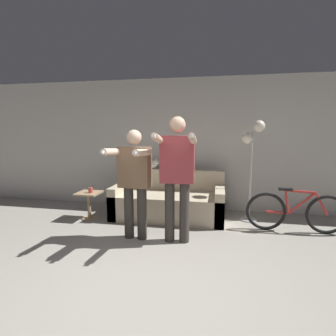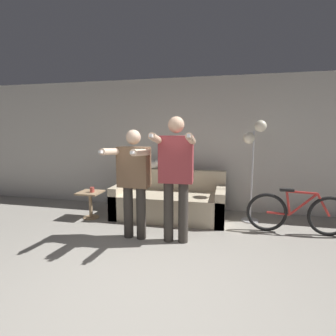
{
  "view_description": "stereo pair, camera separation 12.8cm",
  "coord_description": "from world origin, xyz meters",
  "px_view_note": "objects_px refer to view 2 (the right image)",
  "views": [
    {
      "loc": [
        0.71,
        -2.16,
        1.58
      ],
      "look_at": [
        -0.08,
        1.89,
        0.99
      ],
      "focal_mm": 28.0,
      "sensor_mm": 36.0,
      "label": 1
    },
    {
      "loc": [
        0.84,
        -2.13,
        1.58
      ],
      "look_at": [
        -0.08,
        1.89,
        0.99
      ],
      "focal_mm": 28.0,
      "sensor_mm": 36.0,
      "label": 2
    }
  ],
  "objects_px": {
    "couch": "(170,202)",
    "side_table": "(90,199)",
    "floor_lamp": "(254,144)",
    "bicycle": "(297,213)",
    "cup": "(92,190)",
    "person_right": "(176,170)",
    "cat": "(153,164)",
    "person_left": "(133,177)"
  },
  "relations": [
    {
      "from": "cup",
      "to": "bicycle",
      "type": "xyz_separation_m",
      "value": [
        3.42,
        0.07,
        -0.21
      ]
    },
    {
      "from": "couch",
      "to": "side_table",
      "type": "bearing_deg",
      "value": -164.8
    },
    {
      "from": "couch",
      "to": "person_left",
      "type": "bearing_deg",
      "value": -105.66
    },
    {
      "from": "bicycle",
      "to": "person_right",
      "type": "bearing_deg",
      "value": -157.66
    },
    {
      "from": "couch",
      "to": "person_left",
      "type": "xyz_separation_m",
      "value": [
        -0.3,
        -1.06,
        0.65
      ]
    },
    {
      "from": "person_right",
      "to": "person_left",
      "type": "bearing_deg",
      "value": 177.54
    },
    {
      "from": "bicycle",
      "to": "couch",
      "type": "bearing_deg",
      "value": 170.84
    },
    {
      "from": "cat",
      "to": "side_table",
      "type": "distance_m",
      "value": 1.34
    },
    {
      "from": "person_left",
      "to": "bicycle",
      "type": "xyz_separation_m",
      "value": [
        2.38,
        0.73,
        -0.6
      ]
    },
    {
      "from": "side_table",
      "to": "person_left",
      "type": "bearing_deg",
      "value": -32.18
    },
    {
      "from": "person_right",
      "to": "cup",
      "type": "bearing_deg",
      "value": 155.6
    },
    {
      "from": "floor_lamp",
      "to": "side_table",
      "type": "xyz_separation_m",
      "value": [
        -2.83,
        -0.46,
        -1.0
      ]
    },
    {
      "from": "person_right",
      "to": "cat",
      "type": "height_order",
      "value": "person_right"
    },
    {
      "from": "couch",
      "to": "bicycle",
      "type": "height_order",
      "value": "couch"
    },
    {
      "from": "cat",
      "to": "floor_lamp",
      "type": "relative_size",
      "value": 0.23
    },
    {
      "from": "cup",
      "to": "person_right",
      "type": "bearing_deg",
      "value": -21.7
    },
    {
      "from": "person_left",
      "to": "couch",
      "type": "bearing_deg",
      "value": 77.76
    },
    {
      "from": "floor_lamp",
      "to": "bicycle",
      "type": "height_order",
      "value": "floor_lamp"
    },
    {
      "from": "person_right",
      "to": "bicycle",
      "type": "xyz_separation_m",
      "value": [
        1.76,
        0.72,
        -0.72
      ]
    },
    {
      "from": "couch",
      "to": "bicycle",
      "type": "xyz_separation_m",
      "value": [
        2.08,
        -0.34,
        0.05
      ]
    },
    {
      "from": "floor_lamp",
      "to": "person_left",
      "type": "bearing_deg",
      "value": -146.54
    },
    {
      "from": "floor_lamp",
      "to": "side_table",
      "type": "relative_size",
      "value": 3.6
    },
    {
      "from": "couch",
      "to": "bicycle",
      "type": "relative_size",
      "value": 1.33
    },
    {
      "from": "person_right",
      "to": "floor_lamp",
      "type": "bearing_deg",
      "value": 42.98
    },
    {
      "from": "cup",
      "to": "floor_lamp",
      "type": "bearing_deg",
      "value": 10.0
    },
    {
      "from": "person_left",
      "to": "person_right",
      "type": "height_order",
      "value": "person_right"
    },
    {
      "from": "couch",
      "to": "side_table",
      "type": "xyz_separation_m",
      "value": [
        -1.39,
        -0.38,
        0.07
      ]
    },
    {
      "from": "floor_lamp",
      "to": "person_right",
      "type": "bearing_deg",
      "value": -134.32
    },
    {
      "from": "person_right",
      "to": "couch",
      "type": "bearing_deg",
      "value": 104.17
    },
    {
      "from": "floor_lamp",
      "to": "side_table",
      "type": "distance_m",
      "value": 3.04
    },
    {
      "from": "person_left",
      "to": "floor_lamp",
      "type": "height_order",
      "value": "floor_lamp"
    },
    {
      "from": "person_left",
      "to": "cat",
      "type": "relative_size",
      "value": 3.93
    },
    {
      "from": "side_table",
      "to": "cup",
      "type": "relative_size",
      "value": 5.26
    },
    {
      "from": "person_right",
      "to": "bicycle",
      "type": "height_order",
      "value": "person_right"
    },
    {
      "from": "person_right",
      "to": "cat",
      "type": "bearing_deg",
      "value": 114.98
    },
    {
      "from": "side_table",
      "to": "cat",
      "type": "bearing_deg",
      "value": 36.55
    },
    {
      "from": "couch",
      "to": "side_table",
      "type": "height_order",
      "value": "couch"
    },
    {
      "from": "person_left",
      "to": "side_table",
      "type": "distance_m",
      "value": 1.41
    },
    {
      "from": "person_right",
      "to": "floor_lamp",
      "type": "relative_size",
      "value": 1.01
    },
    {
      "from": "person_right",
      "to": "side_table",
      "type": "height_order",
      "value": "person_right"
    },
    {
      "from": "cat",
      "to": "bicycle",
      "type": "bearing_deg",
      "value": -15.22
    },
    {
      "from": "person_right",
      "to": "cup",
      "type": "distance_m",
      "value": 1.85
    }
  ]
}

